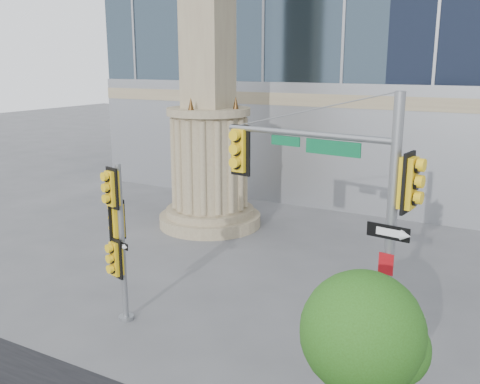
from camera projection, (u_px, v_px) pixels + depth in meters
The scene contains 5 objects.
ground at pixel (221, 357), 12.93m from camera, with size 120.00×120.00×0.00m, color #545456.
monument at pixel (208, 97), 22.10m from camera, with size 4.40×4.40×16.60m.
main_signal_pole at pixel (344, 196), 12.29m from camera, with size 4.90×1.09×6.36m.
secondary_signal_pole at pixel (117, 231), 14.18m from camera, with size 0.76×0.69×4.39m.
street_tree at pixel (364, 337), 9.29m from camera, with size 2.23×2.18×3.48m.
Camera 1 is at (6.05, -9.93, 6.95)m, focal length 40.00 mm.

